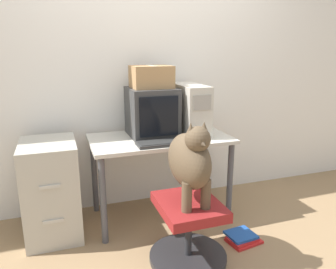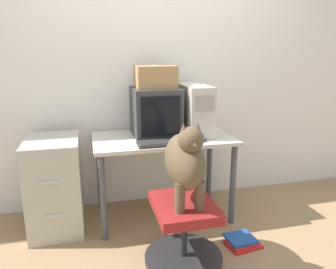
{
  "view_description": "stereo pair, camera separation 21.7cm",
  "coord_description": "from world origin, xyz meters",
  "px_view_note": "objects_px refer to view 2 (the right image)",
  "views": [
    {
      "loc": [
        -0.82,
        -2.24,
        1.47
      ],
      "look_at": [
        -0.03,
        0.03,
        0.83
      ],
      "focal_mm": 35.0,
      "sensor_mm": 36.0,
      "label": 1
    },
    {
      "loc": [
        -0.61,
        -2.3,
        1.47
      ],
      "look_at": [
        -0.03,
        0.03,
        0.83
      ],
      "focal_mm": 35.0,
      "sensor_mm": 36.0,
      "label": 2
    }
  ],
  "objects_px": {
    "office_chair": "(184,231)",
    "crt_monitor": "(156,112)",
    "pc_tower": "(194,109)",
    "filing_cabinet": "(55,185)",
    "dog": "(185,160)",
    "keyboard": "(167,143)",
    "cardboard_box": "(155,77)",
    "book_stack_floor": "(242,242)"
  },
  "relations": [
    {
      "from": "office_chair",
      "to": "crt_monitor",
      "type": "bearing_deg",
      "value": 92.65
    },
    {
      "from": "pc_tower",
      "to": "filing_cabinet",
      "type": "height_order",
      "value": "pc_tower"
    },
    {
      "from": "dog",
      "to": "filing_cabinet",
      "type": "xyz_separation_m",
      "value": [
        -0.89,
        0.68,
        -0.37
      ]
    },
    {
      "from": "keyboard",
      "to": "office_chair",
      "type": "xyz_separation_m",
      "value": [
        0.01,
        -0.46,
        -0.52
      ]
    },
    {
      "from": "pc_tower",
      "to": "keyboard",
      "type": "distance_m",
      "value": 0.46
    },
    {
      "from": "cardboard_box",
      "to": "keyboard",
      "type": "bearing_deg",
      "value": -85.7
    },
    {
      "from": "pc_tower",
      "to": "keyboard",
      "type": "bearing_deg",
      "value": -139.28
    },
    {
      "from": "crt_monitor",
      "to": "keyboard",
      "type": "xyz_separation_m",
      "value": [
        0.02,
        -0.3,
        -0.19
      ]
    },
    {
      "from": "dog",
      "to": "keyboard",
      "type": "bearing_deg",
      "value": 91.49
    },
    {
      "from": "dog",
      "to": "cardboard_box",
      "type": "xyz_separation_m",
      "value": [
        -0.04,
        0.77,
        0.48
      ]
    },
    {
      "from": "dog",
      "to": "cardboard_box",
      "type": "distance_m",
      "value": 0.91
    },
    {
      "from": "office_chair",
      "to": "pc_tower",
      "type": "bearing_deg",
      "value": 67.25
    },
    {
      "from": "dog",
      "to": "crt_monitor",
      "type": "bearing_deg",
      "value": 92.62
    },
    {
      "from": "office_chair",
      "to": "cardboard_box",
      "type": "distance_m",
      "value": 1.26
    },
    {
      "from": "crt_monitor",
      "to": "pc_tower",
      "type": "distance_m",
      "value": 0.34
    },
    {
      "from": "crt_monitor",
      "to": "pc_tower",
      "type": "height_order",
      "value": "pc_tower"
    },
    {
      "from": "pc_tower",
      "to": "book_stack_floor",
      "type": "xyz_separation_m",
      "value": [
        0.18,
        -0.67,
        -0.92
      ]
    },
    {
      "from": "pc_tower",
      "to": "office_chair",
      "type": "bearing_deg",
      "value": -112.75
    },
    {
      "from": "keyboard",
      "to": "office_chair",
      "type": "bearing_deg",
      "value": -88.48
    },
    {
      "from": "cardboard_box",
      "to": "book_stack_floor",
      "type": "distance_m",
      "value": 1.49
    },
    {
      "from": "cardboard_box",
      "to": "filing_cabinet",
      "type": "bearing_deg",
      "value": -174.1
    },
    {
      "from": "crt_monitor",
      "to": "cardboard_box",
      "type": "bearing_deg",
      "value": 90.0
    },
    {
      "from": "filing_cabinet",
      "to": "office_chair",
      "type": "bearing_deg",
      "value": -36.94
    },
    {
      "from": "office_chair",
      "to": "dog",
      "type": "distance_m",
      "value": 0.52
    },
    {
      "from": "crt_monitor",
      "to": "filing_cabinet",
      "type": "distance_m",
      "value": 1.02
    },
    {
      "from": "crt_monitor",
      "to": "keyboard",
      "type": "bearing_deg",
      "value": -85.65
    },
    {
      "from": "pc_tower",
      "to": "office_chair",
      "type": "relative_size",
      "value": 0.9
    },
    {
      "from": "filing_cabinet",
      "to": "book_stack_floor",
      "type": "relative_size",
      "value": 2.83
    },
    {
      "from": "book_stack_floor",
      "to": "office_chair",
      "type": "bearing_deg",
      "value": -172.99
    },
    {
      "from": "book_stack_floor",
      "to": "crt_monitor",
      "type": "bearing_deg",
      "value": 126.65
    },
    {
      "from": "pc_tower",
      "to": "dog",
      "type": "relative_size",
      "value": 0.85
    },
    {
      "from": "crt_monitor",
      "to": "dog",
      "type": "bearing_deg",
      "value": -87.38
    },
    {
      "from": "pc_tower",
      "to": "book_stack_floor",
      "type": "height_order",
      "value": "pc_tower"
    },
    {
      "from": "crt_monitor",
      "to": "dog",
      "type": "height_order",
      "value": "crt_monitor"
    },
    {
      "from": "filing_cabinet",
      "to": "book_stack_floor",
      "type": "distance_m",
      "value": 1.55
    },
    {
      "from": "dog",
      "to": "office_chair",
      "type": "bearing_deg",
      "value": 90.0
    },
    {
      "from": "keyboard",
      "to": "filing_cabinet",
      "type": "distance_m",
      "value": 0.98
    },
    {
      "from": "crt_monitor",
      "to": "keyboard",
      "type": "distance_m",
      "value": 0.36
    },
    {
      "from": "office_chair",
      "to": "book_stack_floor",
      "type": "xyz_separation_m",
      "value": [
        0.48,
        0.06,
        -0.2
      ]
    },
    {
      "from": "dog",
      "to": "cardboard_box",
      "type": "relative_size",
      "value": 1.78
    },
    {
      "from": "pc_tower",
      "to": "keyboard",
      "type": "xyz_separation_m",
      "value": [
        -0.32,
        -0.27,
        -0.2
      ]
    },
    {
      "from": "filing_cabinet",
      "to": "dog",
      "type": "bearing_deg",
      "value": -37.25
    }
  ]
}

